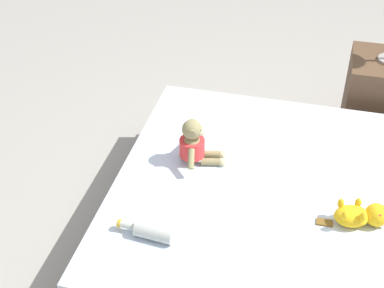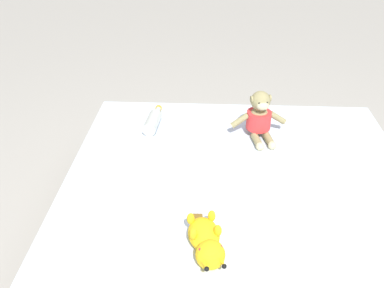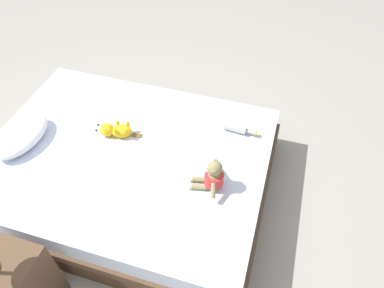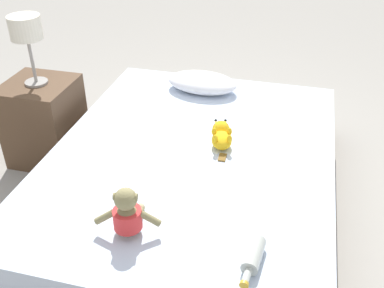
{
  "view_description": "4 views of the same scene",
  "coord_description": "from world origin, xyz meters",
  "px_view_note": "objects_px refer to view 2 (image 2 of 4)",
  "views": [
    {
      "loc": [
        1.96,
        -0.15,
        2.09
      ],
      "look_at": [
        -0.11,
        -0.67,
        0.48
      ],
      "focal_mm": 52.42,
      "sensor_mm": 36.0,
      "label": 1
    },
    {
      "loc": [
        0.13,
        1.13,
        1.47
      ],
      "look_at": [
        0.22,
        -0.47,
        0.43
      ],
      "focal_mm": 38.61,
      "sensor_mm": 36.0,
      "label": 2
    },
    {
      "loc": [
        -1.47,
        -0.94,
        2.27
      ],
      "look_at": [
        0.14,
        -0.45,
        0.45
      ],
      "focal_mm": 33.63,
      "sensor_mm": 36.0,
      "label": 3
    },
    {
      "loc": [
        0.51,
        -1.98,
        1.75
      ],
      "look_at": [
        0.0,
        0.0,
        0.43
      ],
      "focal_mm": 42.33,
      "sensor_mm": 36.0,
      "label": 4
    }
  ],
  "objects_px": {
    "plush_monkey": "(260,118)",
    "plush_yellow_creature": "(206,242)",
    "bed": "(240,262)",
    "glass_bottle": "(153,121)"
  },
  "relations": [
    {
      "from": "plush_monkey",
      "to": "plush_yellow_creature",
      "type": "xyz_separation_m",
      "value": [
        0.24,
        0.79,
        -0.05
      ]
    },
    {
      "from": "bed",
      "to": "plush_yellow_creature",
      "type": "xyz_separation_m",
      "value": [
        0.14,
        0.13,
        0.24
      ]
    },
    {
      "from": "plush_monkey",
      "to": "plush_yellow_creature",
      "type": "height_order",
      "value": "plush_monkey"
    },
    {
      "from": "bed",
      "to": "plush_monkey",
      "type": "relative_size",
      "value": 7.08
    },
    {
      "from": "bed",
      "to": "plush_monkey",
      "type": "height_order",
      "value": "plush_monkey"
    },
    {
      "from": "plush_monkey",
      "to": "glass_bottle",
      "type": "xyz_separation_m",
      "value": [
        0.54,
        -0.05,
        -0.06
      ]
    },
    {
      "from": "plush_yellow_creature",
      "to": "glass_bottle",
      "type": "bearing_deg",
      "value": -70.64
    },
    {
      "from": "bed",
      "to": "plush_yellow_creature",
      "type": "height_order",
      "value": "plush_yellow_creature"
    },
    {
      "from": "plush_monkey",
      "to": "plush_yellow_creature",
      "type": "distance_m",
      "value": 0.83
    },
    {
      "from": "plush_yellow_creature",
      "to": "glass_bottle",
      "type": "xyz_separation_m",
      "value": [
        0.29,
        -0.84,
        -0.01
      ]
    }
  ]
}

